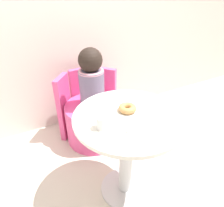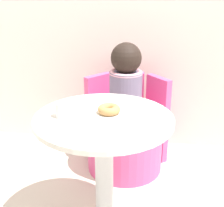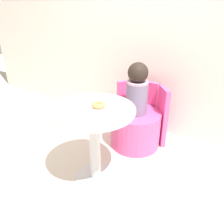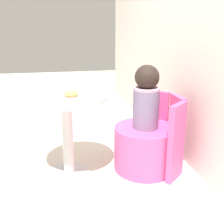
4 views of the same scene
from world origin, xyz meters
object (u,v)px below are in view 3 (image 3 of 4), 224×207
Objects in this scene: donut at (99,105)px; cup at (72,100)px; round_table at (94,130)px; child_figure at (137,89)px; tub_chair at (135,128)px.

cup is (-0.22, -0.08, 0.02)m from donut.
round_table is 0.71m from child_figure.
cup is (-0.24, -0.72, 0.55)m from tub_chair.
tub_chair is at bearing 87.79° from donut.
child_figure reaches higher than donut.
donut is (-0.02, -0.64, 0.53)m from tub_chair.
round_table is at bearing 10.59° from cup.
child_figure is (0.04, 0.69, 0.16)m from round_table.
tub_chair is at bearing 71.47° from cup.
round_table is at bearing -93.74° from child_figure.
cup is at bearing -108.53° from tub_chair.
child_figure is (0.00, 0.00, 0.47)m from tub_chair.
child_figure is 7.38× the size of cup.
donut is 0.23m from cup.
round_table is at bearing -93.74° from tub_chair.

